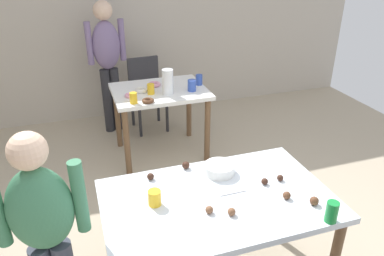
% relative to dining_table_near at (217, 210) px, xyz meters
% --- Properties ---
extents(wall_back, '(6.40, 0.10, 2.60)m').
position_rel_dining_table_near_xyz_m(wall_back, '(0.06, 3.16, 0.64)').
color(wall_back, '#BCB2A3').
rests_on(wall_back, ground_plane).
extents(dining_table_near, '(1.35, 0.83, 0.75)m').
position_rel_dining_table_near_xyz_m(dining_table_near, '(0.00, 0.00, 0.00)').
color(dining_table_near, silver).
rests_on(dining_table_near, ground_plane).
extents(dining_table_far, '(0.96, 0.74, 0.75)m').
position_rel_dining_table_near_xyz_m(dining_table_far, '(0.11, 1.88, -0.03)').
color(dining_table_far, white).
rests_on(dining_table_far, ground_plane).
extents(chair_far_table, '(0.43, 0.43, 0.87)m').
position_rel_dining_table_near_xyz_m(chair_far_table, '(0.12, 2.61, -0.16)').
color(chair_far_table, '#2D2D33').
rests_on(chair_far_table, ground_plane).
extents(person_girl_near, '(0.45, 0.21, 1.34)m').
position_rel_dining_table_near_xyz_m(person_girl_near, '(-0.95, -0.02, 0.13)').
color(person_girl_near, '#383D4C').
rests_on(person_girl_near, ground_plane).
extents(person_adult_far, '(0.46, 0.25, 1.55)m').
position_rel_dining_table_near_xyz_m(person_adult_far, '(-0.31, 2.64, 0.27)').
color(person_adult_far, '#28282D').
rests_on(person_adult_far, ground_plane).
extents(mixing_bowl, '(0.20, 0.20, 0.07)m').
position_rel_dining_table_near_xyz_m(mixing_bowl, '(0.11, 0.24, 0.12)').
color(mixing_bowl, white).
rests_on(mixing_bowl, dining_table_near).
extents(soda_can, '(0.07, 0.07, 0.12)m').
position_rel_dining_table_near_xyz_m(soda_can, '(0.50, -0.38, 0.15)').
color(soda_can, '#198438').
rests_on(soda_can, dining_table_near).
extents(fork_near, '(0.17, 0.02, 0.01)m').
position_rel_dining_table_near_xyz_m(fork_near, '(0.10, 0.01, 0.09)').
color(fork_near, silver).
rests_on(fork_near, dining_table_near).
extents(cup_near_0, '(0.07, 0.07, 0.09)m').
position_rel_dining_table_near_xyz_m(cup_near_0, '(-0.37, 0.06, 0.14)').
color(cup_near_0, yellow).
rests_on(cup_near_0, dining_table_near).
extents(cake_ball_0, '(0.04, 0.04, 0.04)m').
position_rel_dining_table_near_xyz_m(cake_ball_0, '(0.44, 0.04, 0.11)').
color(cake_ball_0, '#3D2319').
rests_on(cake_ball_0, dining_table_near).
extents(cake_ball_1, '(0.05, 0.05, 0.05)m').
position_rel_dining_table_near_xyz_m(cake_ball_1, '(-0.08, 0.36, 0.11)').
color(cake_ball_1, '#3D2319').
rests_on(cake_ball_1, dining_table_near).
extents(cake_ball_2, '(0.05, 0.05, 0.05)m').
position_rel_dining_table_near_xyz_m(cake_ball_2, '(0.50, -0.23, 0.12)').
color(cake_ball_2, brown).
rests_on(cake_ball_2, dining_table_near).
extents(cake_ball_3, '(0.04, 0.04, 0.04)m').
position_rel_dining_table_near_xyz_m(cake_ball_3, '(-0.34, 0.31, 0.11)').
color(cake_ball_3, '#3D2319').
rests_on(cake_ball_3, dining_table_near).
extents(cake_ball_4, '(0.04, 0.04, 0.04)m').
position_rel_dining_table_near_xyz_m(cake_ball_4, '(0.33, 0.04, 0.11)').
color(cake_ball_4, '#3D2319').
rests_on(cake_ball_4, dining_table_near).
extents(cake_ball_5, '(0.04, 0.04, 0.04)m').
position_rel_dining_table_near_xyz_m(cake_ball_5, '(-0.10, -0.11, 0.11)').
color(cake_ball_5, brown).
rests_on(cake_ball_5, dining_table_near).
extents(cake_ball_6, '(0.05, 0.05, 0.05)m').
position_rel_dining_table_near_xyz_m(cake_ball_6, '(0.38, -0.13, 0.11)').
color(cake_ball_6, brown).
rests_on(cake_ball_6, dining_table_near).
extents(cake_ball_7, '(0.05, 0.05, 0.05)m').
position_rel_dining_table_near_xyz_m(cake_ball_7, '(0.01, -0.17, 0.11)').
color(cake_ball_7, brown).
rests_on(cake_ball_7, dining_table_near).
extents(pitcher_far, '(0.11, 0.11, 0.25)m').
position_rel_dining_table_near_xyz_m(pitcher_far, '(0.16, 1.74, 0.21)').
color(pitcher_far, white).
rests_on(pitcher_far, dining_table_far).
extents(cup_far_0, '(0.07, 0.07, 0.10)m').
position_rel_dining_table_near_xyz_m(cup_far_0, '(-0.21, 1.60, 0.14)').
color(cup_far_0, yellow).
rests_on(cup_far_0, dining_table_far).
extents(cup_far_1, '(0.07, 0.07, 0.11)m').
position_rel_dining_table_near_xyz_m(cup_far_1, '(0.55, 1.89, 0.14)').
color(cup_far_1, '#3351B2').
rests_on(cup_far_1, dining_table_far).
extents(cup_far_2, '(0.07, 0.07, 0.10)m').
position_rel_dining_table_near_xyz_m(cup_far_2, '(0.00, 1.79, 0.14)').
color(cup_far_2, yellow).
rests_on(cup_far_2, dining_table_far).
extents(cup_far_3, '(0.09, 0.09, 0.11)m').
position_rel_dining_table_near_xyz_m(cup_far_3, '(0.42, 1.74, 0.15)').
color(cup_far_3, '#3351B2').
rests_on(cup_far_3, dining_table_far).
extents(donut_far_0, '(0.13, 0.13, 0.04)m').
position_rel_dining_table_near_xyz_m(donut_far_0, '(0.09, 2.00, 0.11)').
color(donut_far_0, pink).
rests_on(donut_far_0, dining_table_far).
extents(donut_far_1, '(0.13, 0.13, 0.04)m').
position_rel_dining_table_near_xyz_m(donut_far_1, '(-0.08, 1.88, 0.11)').
color(donut_far_1, white).
rests_on(donut_far_1, dining_table_far).
extents(donut_far_2, '(0.11, 0.11, 0.03)m').
position_rel_dining_table_near_xyz_m(donut_far_2, '(-0.07, 1.58, 0.11)').
color(donut_far_2, brown).
rests_on(donut_far_2, dining_table_far).
extents(donut_far_3, '(0.11, 0.11, 0.03)m').
position_rel_dining_table_near_xyz_m(donut_far_3, '(-0.21, 1.77, 0.11)').
color(donut_far_3, pink).
rests_on(donut_far_3, dining_table_far).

